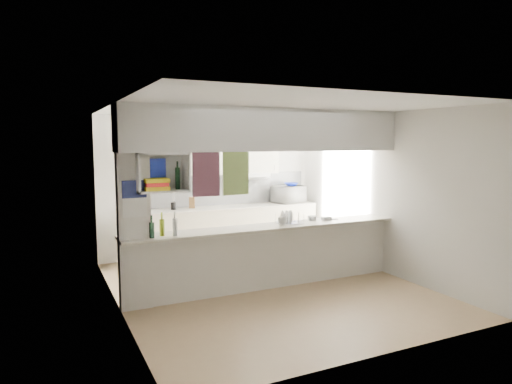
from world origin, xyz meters
TOP-DOWN VIEW (x-y plane):
  - floor at (0.00, 0.00)m, footprint 4.80×4.80m
  - ceiling at (0.00, 0.00)m, footprint 4.80×4.80m
  - wall_back at (0.00, 2.40)m, footprint 4.20×0.00m
  - wall_left at (-2.10, 0.00)m, footprint 0.00×4.80m
  - wall_right at (2.10, 0.00)m, footprint 0.00×4.80m
  - servery_partition at (-0.17, 0.00)m, footprint 4.20×0.50m
  - cubby_shelf at (-1.57, -0.06)m, footprint 0.65×0.35m
  - kitchen_run at (0.16, 2.14)m, footprint 3.60×0.63m
  - microwave at (1.54, 2.10)m, footprint 0.67×0.52m
  - bowl at (1.59, 2.08)m, footprint 0.26×0.26m
  - dish_rack at (0.38, 0.04)m, footprint 0.44×0.37m
  - cup at (0.22, -0.05)m, footprint 0.14×0.14m
  - wine_bottles at (-1.54, -0.09)m, footprint 0.36×0.14m
  - plastic_tubs at (0.93, 0.09)m, footprint 0.49×0.22m
  - utensil_jar at (-0.80, 2.15)m, footprint 0.10×0.10m
  - knife_block at (-0.44, 2.18)m, footprint 0.13×0.12m

SIDE VIEW (x-z plane):
  - floor at x=0.00m, z-range 0.00..0.00m
  - kitchen_run at x=0.16m, z-range -0.29..1.95m
  - plastic_tubs at x=0.93m, z-range 0.92..0.99m
  - utensil_jar at x=-0.80m, z-range 0.92..1.05m
  - cup at x=0.22m, z-range 0.94..1.04m
  - dish_rack at x=0.38m, z-range 0.90..1.11m
  - knife_block at x=-0.44m, z-range 0.92..1.13m
  - wine_bottles at x=-1.54m, z-range 0.88..1.20m
  - microwave at x=1.54m, z-range 0.92..1.26m
  - bowl at x=1.59m, z-range 1.26..1.32m
  - wall_back at x=0.00m, z-range -0.80..3.40m
  - wall_left at x=-2.10m, z-range -1.10..3.70m
  - wall_right at x=2.10m, z-range -1.10..3.70m
  - servery_partition at x=-0.17m, z-range 0.36..2.96m
  - cubby_shelf at x=-1.57m, z-range 1.46..1.96m
  - ceiling at x=0.00m, z-range 2.60..2.60m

